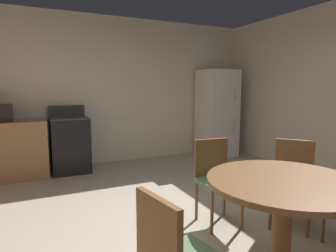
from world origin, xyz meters
name	(u,v)px	position (x,y,z in m)	size (l,w,h in m)	color
ground_plane	(182,235)	(0.00, 0.00, 0.00)	(14.00, 14.00, 0.00)	#A89E89
wall_back	(104,91)	(0.00, 3.09, 1.35)	(6.14, 0.12, 2.70)	silver
oven_range	(70,144)	(-0.69, 2.69, 0.47)	(0.60, 0.60, 1.10)	black
refrigerator	(217,113)	(2.22, 2.64, 0.88)	(0.68, 0.68, 1.76)	white
dining_table	(283,201)	(0.37, -0.87, 0.60)	(1.11, 1.11, 0.76)	brown
chair_northeast	(293,177)	(1.14, -0.27, 0.50)	(0.56, 0.56, 0.87)	brown
chair_north	(216,175)	(0.46, 0.10, 0.50)	(0.43, 0.43, 0.87)	brown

